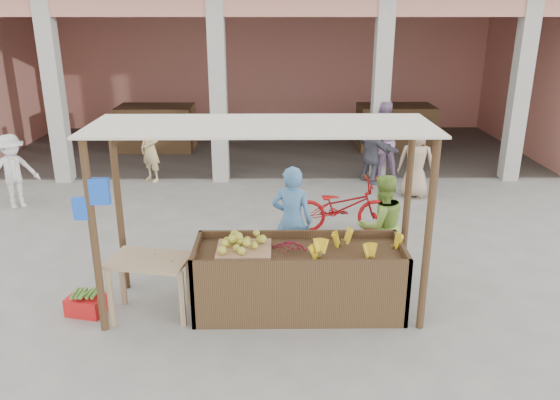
{
  "coord_description": "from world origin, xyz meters",
  "views": [
    {
      "loc": [
        0.19,
        -6.16,
        3.63
      ],
      "look_at": [
        0.28,
        1.2,
        1.06
      ],
      "focal_mm": 35.0,
      "sensor_mm": 36.0,
      "label": 1
    }
  ],
  "objects_px": {
    "fruit_stall": "(299,281)",
    "vendor_blue": "(292,218)",
    "vendor_green": "(381,223)",
    "side_table": "(150,269)",
    "red_crate": "(87,305)",
    "motorcycle": "(342,206)"
  },
  "relations": [
    {
      "from": "fruit_stall",
      "to": "vendor_blue",
      "type": "height_order",
      "value": "vendor_blue"
    },
    {
      "from": "vendor_blue",
      "to": "vendor_green",
      "type": "bearing_deg",
      "value": -168.16
    },
    {
      "from": "vendor_green",
      "to": "red_crate",
      "type": "bearing_deg",
      "value": -2.58
    },
    {
      "from": "red_crate",
      "to": "vendor_blue",
      "type": "bearing_deg",
      "value": 36.58
    },
    {
      "from": "side_table",
      "to": "fruit_stall",
      "type": "bearing_deg",
      "value": 14.68
    },
    {
      "from": "vendor_green",
      "to": "side_table",
      "type": "bearing_deg",
      "value": 1.98
    },
    {
      "from": "side_table",
      "to": "vendor_blue",
      "type": "bearing_deg",
      "value": 43.62
    },
    {
      "from": "side_table",
      "to": "vendor_blue",
      "type": "xyz_separation_m",
      "value": [
        1.78,
        1.13,
        0.23
      ]
    },
    {
      "from": "red_crate",
      "to": "motorcycle",
      "type": "xyz_separation_m",
      "value": [
        3.53,
        2.65,
        0.35
      ]
    },
    {
      "from": "fruit_stall",
      "to": "vendor_green",
      "type": "xyz_separation_m",
      "value": [
        1.21,
        0.99,
        0.39
      ]
    },
    {
      "from": "fruit_stall",
      "to": "side_table",
      "type": "relative_size",
      "value": 2.46
    },
    {
      "from": "red_crate",
      "to": "vendor_blue",
      "type": "xyz_separation_m",
      "value": [
        2.62,
        1.1,
        0.75
      ]
    },
    {
      "from": "fruit_stall",
      "to": "red_crate",
      "type": "height_order",
      "value": "fruit_stall"
    },
    {
      "from": "fruit_stall",
      "to": "motorcycle",
      "type": "relative_size",
      "value": 1.44
    },
    {
      "from": "vendor_blue",
      "to": "vendor_green",
      "type": "xyz_separation_m",
      "value": [
        1.27,
        -0.03,
        -0.07
      ]
    },
    {
      "from": "vendor_blue",
      "to": "vendor_green",
      "type": "height_order",
      "value": "vendor_blue"
    },
    {
      "from": "side_table",
      "to": "vendor_green",
      "type": "distance_m",
      "value": 3.25
    },
    {
      "from": "vendor_blue",
      "to": "motorcycle",
      "type": "distance_m",
      "value": 1.84
    },
    {
      "from": "fruit_stall",
      "to": "red_crate",
      "type": "xyz_separation_m",
      "value": [
        -2.68,
        -0.08,
        -0.28
      ]
    },
    {
      "from": "fruit_stall",
      "to": "vendor_blue",
      "type": "xyz_separation_m",
      "value": [
        -0.06,
        1.02,
        0.46
      ]
    },
    {
      "from": "red_crate",
      "to": "motorcycle",
      "type": "height_order",
      "value": "motorcycle"
    },
    {
      "from": "red_crate",
      "to": "vendor_green",
      "type": "height_order",
      "value": "vendor_green"
    }
  ]
}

